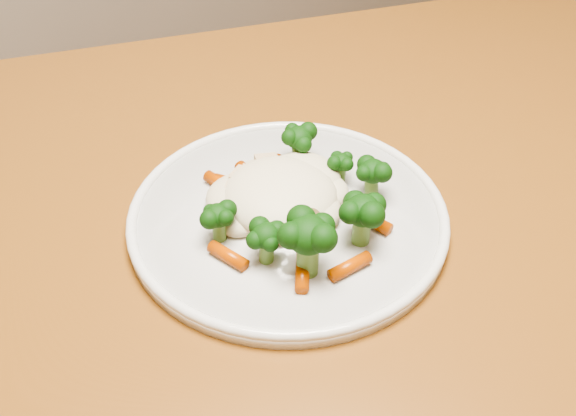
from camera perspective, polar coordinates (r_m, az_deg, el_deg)
name	(u,v)px	position (r m, az deg, el deg)	size (l,w,h in m)	color
dining_table	(350,292)	(0.75, 4.91, -6.63)	(1.48, 1.20, 0.75)	brown
plate	(288,219)	(0.68, 0.00, -0.87)	(0.30, 0.30, 0.01)	white
meal	(294,198)	(0.66, 0.50, 0.78)	(0.19, 0.19, 0.05)	beige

